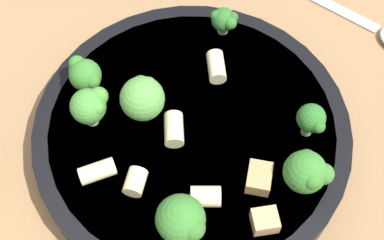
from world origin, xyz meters
TOP-DOWN VIEW (x-y plane):
  - ground_plane at (0.00, 0.00)m, footprint 2.00×2.00m
  - pasta_bowl at (0.00, 0.00)m, footprint 0.28×0.28m
  - broccoli_floret_0 at (-0.03, -0.03)m, footprint 0.04×0.04m
  - broccoli_floret_1 at (-0.08, 0.08)m, footprint 0.03×0.02m
  - broccoli_floret_2 at (-0.08, -0.07)m, footprint 0.04×0.03m
  - broccoli_floret_3 at (-0.04, -0.07)m, footprint 0.03×0.03m
  - broccoli_floret_4 at (0.05, 0.08)m, footprint 0.03×0.02m
  - broccoli_floret_5 at (0.08, -0.05)m, footprint 0.04×0.04m
  - broccoli_floret_6 at (0.09, 0.05)m, footprint 0.03×0.04m
  - rigatoni_0 at (0.07, -0.02)m, footprint 0.03×0.03m
  - rigatoni_1 at (-0.04, 0.05)m, footprint 0.03×0.03m
  - rigatoni_2 at (0.03, -0.07)m, footprint 0.03×0.03m
  - rigatoni_3 at (0.00, -0.02)m, footprint 0.03×0.03m
  - rigatoni_4 at (0.01, -0.09)m, footprint 0.02×0.03m
  - chicken_chunk_0 at (0.07, 0.02)m, footprint 0.03×0.03m
  - chicken_chunk_1 at (0.11, 0.01)m, footprint 0.02×0.02m
  - spoon at (-0.02, 0.24)m, footprint 0.16×0.10m

SIDE VIEW (x-z plane):
  - ground_plane at x=0.00m, z-range 0.00..0.00m
  - spoon at x=-0.02m, z-range 0.00..0.01m
  - pasta_bowl at x=0.00m, z-range 0.00..0.03m
  - chicken_chunk_0 at x=0.07m, z-range 0.03..0.05m
  - chicken_chunk_1 at x=0.11m, z-range 0.03..0.05m
  - rigatoni_4 at x=0.01m, z-range 0.03..0.05m
  - rigatoni_1 at x=-0.04m, z-range 0.03..0.05m
  - rigatoni_2 at x=0.03m, z-range 0.03..0.05m
  - rigatoni_3 at x=0.00m, z-range 0.03..0.05m
  - rigatoni_0 at x=0.07m, z-range 0.03..0.05m
  - broccoli_floret_1 at x=-0.08m, z-range 0.03..0.06m
  - broccoli_floret_2 at x=-0.08m, z-range 0.03..0.07m
  - broccoli_floret_5 at x=0.08m, z-range 0.03..0.07m
  - broccoli_floret_4 at x=0.05m, z-range 0.04..0.07m
  - broccoli_floret_6 at x=0.09m, z-range 0.03..0.08m
  - broccoli_floret_3 at x=-0.04m, z-range 0.04..0.08m
  - broccoli_floret_0 at x=-0.03m, z-range 0.04..0.08m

